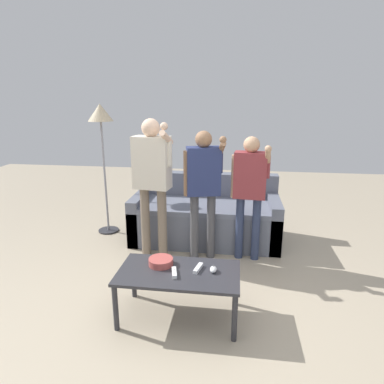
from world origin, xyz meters
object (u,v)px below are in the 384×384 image
Objects in this scene: player_left at (152,173)px; player_right at (250,184)px; coffee_table at (179,277)px; player_center at (203,181)px; game_remote_wand_far at (198,268)px; couch at (206,217)px; floor_lamp at (101,123)px; game_remote_wand_near at (174,273)px; game_remote_nunchuk at (213,269)px; snack_bowl at (161,262)px.

player_left reaches higher than player_right.
player_center reaches higher than coffee_table.
game_remote_wand_far is (-0.44, -1.13, -0.45)m from player_right.
player_right reaches higher than couch.
player_left is at bearing -174.32° from player_center.
floor_lamp reaches higher than game_remote_wand_near.
player_right is 1.44m from game_remote_wand_near.
game_remote_wand_near is (-0.31, -0.08, -0.01)m from game_remote_nunchuk.
game_remote_wand_far is (1.47, -1.70, -1.05)m from floor_lamp.
game_remote_nunchuk is 1.41m from player_left.
coffee_table is 11.43× the size of game_remote_nunchuk.
game_remote_nunchuk is at bearing 14.68° from game_remote_wand_near.
floor_lamp is 2.48m from game_remote_wand_far.
snack_bowl reaches higher than game_remote_wand_far.
player_left is 9.92× the size of game_remote_wand_far.
player_right is at bearing 74.91° from game_remote_nunchuk.
player_right is at bearing -16.72° from floor_lamp.
player_center is at bearing -88.17° from couch.
couch is 1.82m from floor_lamp.
snack_bowl reaches higher than coffee_table.
player_center is 9.26× the size of game_remote_wand_near.
floor_lamp is (-1.31, 1.75, 1.11)m from coffee_table.
player_right is at bearing 63.20° from coffee_table.
couch is 1.17× the size of player_left.
snack_bowl is 1.17m from player_left.
player_center is (0.25, 1.04, 0.47)m from snack_bowl.
floor_lamp is at bearing 156.08° from player_center.
coffee_table is 0.09m from game_remote_wand_near.
game_remote_wand_near is at bearing -116.83° from player_right.
couch is at bearing 81.69° from snack_bowl.
player_center is (0.08, 1.13, 0.55)m from coffee_table.
player_left is at bearing -130.99° from couch.
player_center is (-0.20, 1.10, 0.48)m from game_remote_nunchuk.
player_center is 0.51m from player_right.
game_remote_wand_near and game_remote_wand_far have the same top height.
game_remote_wand_near is (0.14, -0.14, -0.01)m from snack_bowl.
coffee_table is (-0.06, -1.70, 0.07)m from couch.
player_left reaches higher than game_remote_nunchuk.
couch is at bearing 87.03° from game_remote_wand_near.
floor_lamp is at bearing 124.59° from snack_bowl.
player_center is 9.13× the size of game_remote_wand_far.
floor_lamp is at bearing 163.28° from player_right.
player_center is at bearing 5.68° from player_left.
floor_lamp reaches higher than player_right.
game_remote_wand_far is at bearing 171.69° from game_remote_nunchuk.
couch reaches higher than coffee_table.
game_remote_wand_near is at bearing -151.34° from game_remote_wand_far.
floor_lamp is at bearing 177.95° from couch.
coffee_table is 0.58× the size of floor_lamp.
snack_bowl is 1.17m from player_center.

